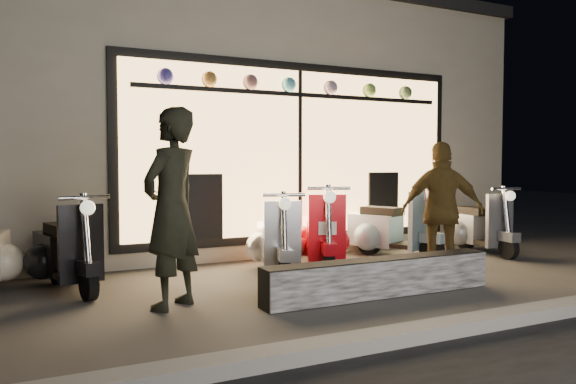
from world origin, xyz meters
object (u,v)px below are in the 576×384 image
graffiti_barrier (380,277)px  woman (442,210)px  scooter_silver (277,240)px  man (172,208)px  scooter_red (322,234)px

graffiti_barrier → woman: size_ratio=1.61×
scooter_silver → woman: (1.58, -1.32, 0.43)m
man → woman: (3.27, -0.10, -0.14)m
scooter_red → man: (-2.41, -1.31, 0.54)m
scooter_red → woman: (0.87, -1.41, 0.40)m
woman → graffiti_barrier: bearing=48.5°
man → scooter_red: bearing=171.3°
man → woman: man is taller
scooter_silver → woman: size_ratio=0.84×
graffiti_barrier → man: bearing=166.3°
scooter_red → woman: bearing=-35.7°
woman → man: bearing=28.0°
scooter_red → woman: 1.70m
scooter_silver → woman: bearing=-22.2°
scooter_red → man: 2.79m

